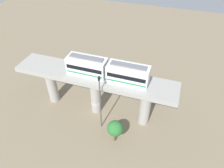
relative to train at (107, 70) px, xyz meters
name	(u,v)px	position (x,y,z in m)	size (l,w,h in m)	color
ground_plane	(97,110)	(0.00, -2.30, -10.06)	(120.00, 120.00, 0.00)	#84755B
viaduct	(95,85)	(0.00, -2.30, -3.72)	(5.20, 28.00, 8.53)	#A8A59E
train	(107,70)	(0.00, 0.00, 0.00)	(2.64, 13.55, 3.24)	white
parked_car_blue	(150,95)	(-6.70, 6.83, -9.32)	(2.69, 4.49, 1.76)	#284CB7
parked_car_orange	(97,70)	(-11.29, -6.70, -9.32)	(2.00, 4.28, 1.76)	orange
tree_near_viaduct	(115,128)	(5.45, 3.19, -7.01)	(2.61, 2.61, 4.39)	brown
signal_post	(100,102)	(3.40, -0.02, -3.97)	(0.44, 0.28, 11.13)	#4C4C51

